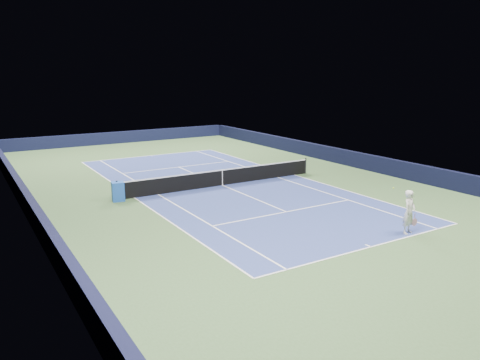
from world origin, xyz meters
TOP-DOWN VIEW (x-y plane):
  - ground at (0.00, 0.00)m, footprint 40.00×40.00m
  - wall_far at (0.00, 19.82)m, footprint 22.00×0.35m
  - wall_right at (10.82, 0.00)m, footprint 0.35×40.00m
  - wall_left at (-10.82, 0.00)m, footprint 0.35×40.00m
  - court_surface at (0.00, 0.00)m, footprint 10.97×23.77m
  - baseline_far at (0.00, 11.88)m, footprint 10.97×0.08m
  - baseline_near at (0.00, -11.88)m, footprint 10.97×0.08m
  - sideline_doubles_right at (5.49, 0.00)m, footprint 0.08×23.77m
  - sideline_doubles_left at (-5.49, 0.00)m, footprint 0.08×23.77m
  - sideline_singles_right at (4.12, 0.00)m, footprint 0.08×23.77m
  - sideline_singles_left at (-4.12, 0.00)m, footprint 0.08×23.77m
  - service_line_far at (0.00, 6.40)m, footprint 8.23×0.08m
  - service_line_near at (0.00, -6.40)m, footprint 8.23×0.08m
  - center_service_line at (0.00, 0.00)m, footprint 0.08×12.80m
  - center_mark_far at (0.00, 11.73)m, footprint 0.08×0.30m
  - center_mark_near at (0.00, -11.73)m, footprint 0.08×0.30m
  - tennis_net at (0.00, 0.00)m, footprint 12.90×0.10m
  - sponsor_cube at (-6.40, -0.14)m, footprint 0.71×0.67m
  - tennis_player at (2.53, -11.56)m, footprint 0.87×1.34m

SIDE VIEW (x-z plane):
  - ground at x=0.00m, z-range 0.00..0.00m
  - court_surface at x=0.00m, z-range 0.00..0.01m
  - baseline_far at x=0.00m, z-range 0.01..0.01m
  - baseline_near at x=0.00m, z-range 0.01..0.01m
  - sideline_doubles_right at x=5.49m, z-range 0.01..0.01m
  - sideline_doubles_left at x=-5.49m, z-range 0.01..0.01m
  - sideline_singles_right at x=4.12m, z-range 0.01..0.01m
  - sideline_singles_left at x=-4.12m, z-range 0.01..0.01m
  - service_line_far at x=0.00m, z-range 0.01..0.01m
  - service_line_near at x=0.00m, z-range 0.01..0.01m
  - center_service_line at x=0.00m, z-range 0.01..0.01m
  - center_mark_far at x=0.00m, z-range 0.01..0.01m
  - center_mark_near at x=0.00m, z-range 0.01..0.01m
  - tennis_net at x=0.00m, z-range -0.03..1.04m
  - sponsor_cube at x=-6.40m, z-range 0.00..1.02m
  - wall_far at x=0.00m, z-range 0.00..1.10m
  - wall_right at x=10.82m, z-range 0.00..1.10m
  - wall_left at x=-10.82m, z-range 0.00..1.10m
  - tennis_player at x=2.53m, z-range 0.00..1.88m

